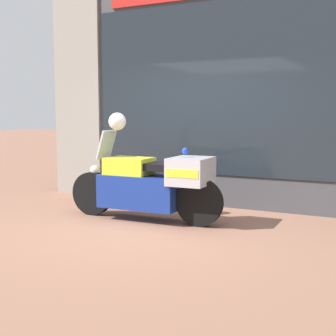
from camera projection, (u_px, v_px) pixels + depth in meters
name	position (u px, v px, depth m)	size (l,w,h in m)	color
ground_plane	(146.00, 227.00, 6.51)	(60.00, 60.00, 0.00)	#8E604C
shop_building	(179.00, 93.00, 8.25)	(6.09, 0.55, 3.84)	#424247
window_display	(226.00, 178.00, 8.04)	(4.61, 0.30, 1.99)	slate
paramedic_motorcycle	(151.00, 184.00, 6.83)	(2.45, 0.66, 1.32)	black
white_helmet	(117.00, 121.00, 6.96)	(0.26, 0.26, 0.26)	white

